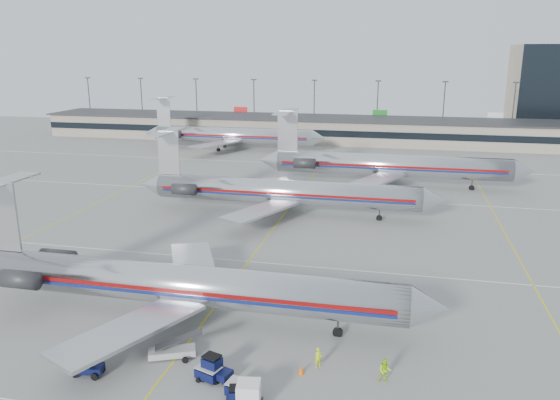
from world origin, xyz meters
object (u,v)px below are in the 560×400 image
(jet_foreground, at_px, (175,283))
(tug_center, at_px, (214,368))
(uld_container, at_px, (249,396))
(jet_second_row, at_px, (279,191))
(belt_loader, at_px, (173,350))

(jet_foreground, bearing_deg, tug_center, -52.03)
(jet_foreground, relative_size, uld_container, 21.70)
(jet_foreground, height_order, jet_second_row, jet_second_row)
(tug_center, relative_size, belt_loader, 0.59)
(tug_center, xyz_separation_m, belt_loader, (-4.09, 2.04, -0.25))
(jet_foreground, distance_m, uld_container, 14.69)
(uld_container, bearing_deg, jet_second_row, 90.87)
(jet_foreground, xyz_separation_m, jet_second_row, (1.74, 33.59, 0.03))
(jet_second_row, relative_size, uld_container, 21.92)
(jet_foreground, height_order, uld_container, jet_foreground)
(jet_foreground, xyz_separation_m, tug_center, (6.31, -8.08, -2.53))
(belt_loader, bearing_deg, jet_foreground, 87.00)
(uld_container, bearing_deg, jet_foreground, 122.46)
(jet_foreground, xyz_separation_m, uld_container, (9.64, -10.83, -2.41))
(belt_loader, bearing_deg, jet_second_row, 67.54)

